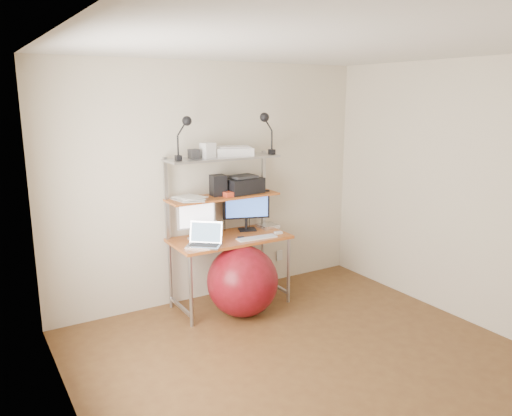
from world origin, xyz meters
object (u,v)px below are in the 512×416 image
(monitor_black, at_px, (246,207))
(laptop, at_px, (205,240))
(printer, at_px, (243,185))
(exercise_ball, at_px, (243,281))
(monitor_silver, at_px, (196,217))

(monitor_black, bearing_deg, laptop, -136.96)
(printer, distance_m, exercise_ball, 1.01)
(printer, relative_size, exercise_ball, 0.58)
(monitor_black, xyz_separation_m, exercise_ball, (-0.30, -0.43, -0.64))
(laptop, relative_size, exercise_ball, 0.58)
(laptop, bearing_deg, monitor_silver, 125.96)
(monitor_silver, height_order, laptop, monitor_silver)
(monitor_black, xyz_separation_m, printer, (-0.04, -0.01, 0.25))
(laptop, xyz_separation_m, printer, (0.58, 0.27, 0.45))
(exercise_ball, bearing_deg, monitor_silver, 128.92)
(printer, bearing_deg, monitor_silver, 179.20)
(monitor_silver, bearing_deg, exercise_ball, -42.44)
(laptop, distance_m, exercise_ball, 0.56)
(laptop, relative_size, printer, 0.99)
(monitor_black, height_order, printer, printer)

